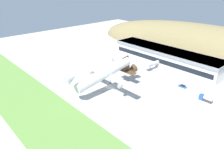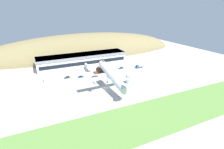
{
  "view_description": "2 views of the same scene",
  "coord_description": "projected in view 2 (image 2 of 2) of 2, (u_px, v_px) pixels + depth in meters",
  "views": [
    {
      "loc": [
        84.4,
        -74.32,
        57.8
      ],
      "look_at": [
        4.23,
        -1.52,
        9.98
      ],
      "focal_mm": 35.0,
      "sensor_mm": 36.0,
      "label": 1
    },
    {
      "loc": [
        -42.46,
        -101.0,
        52.29
      ],
      "look_at": [
        1.49,
        -6.84,
        12.21
      ],
      "focal_mm": 28.0,
      "sensor_mm": 36.0,
      "label": 2
    }
  ],
  "objects": [
    {
      "name": "terminal_building",
      "position": [
        83.0,
        59.0,
        165.18
      ],
      "size": [
        83.52,
        18.98,
        11.31
      ],
      "color": "silver",
      "rests_on": "ground_plane"
    },
    {
      "name": "service_car_2",
      "position": [
        121.0,
        68.0,
        158.72
      ],
      "size": [
        4.69,
        2.11,
        1.48
      ],
      "color": "#264C99",
      "rests_on": "ground_plane"
    },
    {
      "name": "fuel_truck",
      "position": [
        49.0,
        79.0,
        132.08
      ],
      "size": [
        8.64,
        3.03,
        3.02
      ],
      "color": "silver",
      "rests_on": "ground_plane"
    },
    {
      "name": "ground_plane",
      "position": [
        106.0,
        88.0,
        120.96
      ],
      "size": [
        324.73,
        324.73,
        0.0
      ],
      "primitive_type": "plane",
      "color": "#B7B5AF"
    },
    {
      "name": "box_truck",
      "position": [
        139.0,
        66.0,
        160.68
      ],
      "size": [
        6.82,
        2.47,
        3.19
      ],
      "color": "#264C99",
      "rests_on": "ground_plane"
    },
    {
      "name": "jetway_0",
      "position": [
        88.0,
        66.0,
        152.68
      ],
      "size": [
        3.38,
        12.33,
        5.43
      ],
      "color": "silver",
      "rests_on": "ground_plane"
    },
    {
      "name": "hill_backdrop",
      "position": [
        85.0,
        55.0,
        206.68
      ],
      "size": [
        237.81,
        57.8,
        49.53
      ],
      "primitive_type": "ellipsoid",
      "color": "olive",
      "rests_on": "ground_plane"
    },
    {
      "name": "traffic_cone_0",
      "position": [
        92.0,
        76.0,
        140.88
      ],
      "size": [
        0.52,
        0.52,
        0.58
      ],
      "color": "orange",
      "rests_on": "ground_plane"
    },
    {
      "name": "cargo_airplane",
      "position": [
        112.0,
        75.0,
        114.27
      ],
      "size": [
        39.86,
        48.47,
        13.54
      ],
      "color": "silver"
    },
    {
      "name": "service_car_0",
      "position": [
        81.0,
        77.0,
        138.74
      ],
      "size": [
        4.41,
        1.95,
        1.49
      ],
      "color": "#264C99",
      "rests_on": "ground_plane"
    },
    {
      "name": "grass_strip_foreground",
      "position": [
        139.0,
        121.0,
        86.12
      ],
      "size": [
        292.25,
        29.03,
        0.08
      ],
      "primitive_type": "cube",
      "color": "#669342",
      "rests_on": "ground_plane"
    },
    {
      "name": "traffic_cone_1",
      "position": [
        133.0,
        76.0,
        140.59
      ],
      "size": [
        0.52,
        0.52,
        0.58
      ],
      "color": "orange",
      "rests_on": "ground_plane"
    },
    {
      "name": "service_car_1",
      "position": [
        67.0,
        77.0,
        137.55
      ],
      "size": [
        4.51,
        2.02,
        1.53
      ],
      "color": "#333338",
      "rests_on": "ground_plane"
    }
  ]
}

